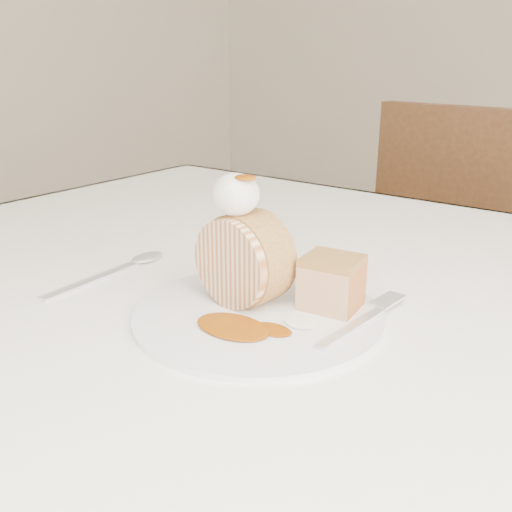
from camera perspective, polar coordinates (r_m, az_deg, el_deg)
The scene contains 10 objects.
table at distance 0.69m, azimuth 10.21°, elevation -10.19°, with size 1.40×0.90×0.75m.
chair_far at distance 1.53m, azimuth 20.60°, elevation -0.43°, with size 0.47×0.47×0.89m.
plate at distance 0.58m, azimuth 0.20°, elevation -5.82°, with size 0.25×0.25×0.01m, color white.
roulade_slice at distance 0.58m, azimuth -1.22°, elevation -0.35°, with size 0.09×0.09×0.05m, color beige.
cake_chunk at distance 0.58m, azimuth 7.55°, elevation -2.96°, with size 0.06×0.05×0.05m, color #AD7941.
whipped_cream at distance 0.56m, azimuth -2.07°, elevation 6.17°, with size 0.05×0.05×0.04m, color white.
caramel_drizzle at distance 0.55m, azimuth -1.10°, elevation 8.39°, with size 0.02×0.02×0.01m, color #803B05.
caramel_pool at distance 0.54m, azimuth -2.33°, elevation -7.05°, with size 0.08×0.05×0.00m, color #803B05, non-canonical shape.
fork at distance 0.55m, azimuth 9.55°, elevation -7.06°, with size 0.02×0.15×0.00m, color silver.
spoon at distance 0.69m, azimuth -16.08°, elevation -2.37°, with size 0.03×0.17×0.00m, color silver.
Camera 1 is at (0.26, -0.35, 1.00)m, focal length 40.00 mm.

